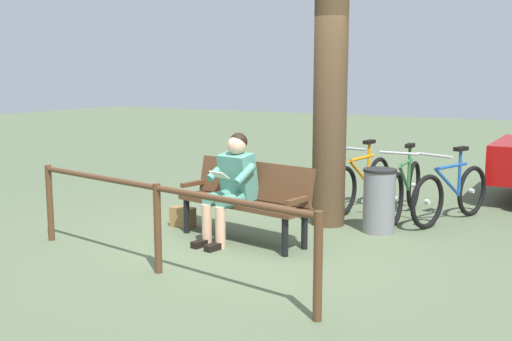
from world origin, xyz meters
name	(u,v)px	position (x,y,z in m)	size (l,w,h in m)	color
ground_plane	(242,245)	(0.00, 0.00, 0.00)	(40.00, 40.00, 0.00)	#566647
bench	(247,195)	(0.07, -0.23, 0.51)	(1.66, 0.76, 0.87)	#51331E
person_reading	(232,182)	(0.18, -0.08, 0.66)	(0.54, 0.81, 1.20)	#4C8C7A
handbag	(183,217)	(1.04, -0.32, 0.12)	(0.30, 0.14, 0.24)	olive
tree_trunk	(331,77)	(-0.45, -1.30, 1.80)	(0.41, 0.41, 3.59)	#4C3823
litter_bin	(379,201)	(-1.11, -1.25, 0.38)	(0.39, 0.39, 0.75)	slate
bicycle_red	(451,194)	(-1.73, -2.17, 0.36)	(0.67, 1.61, 0.94)	black
bicycle_silver	(405,189)	(-1.16, -2.18, 0.36)	(0.48, 1.68, 0.94)	black
bicycle_blue	(362,183)	(-0.52, -2.33, 0.36)	(0.48, 1.67, 0.94)	black
railing_fence	(157,209)	(0.20, 1.20, 0.61)	(3.57, 0.68, 0.85)	#51331E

